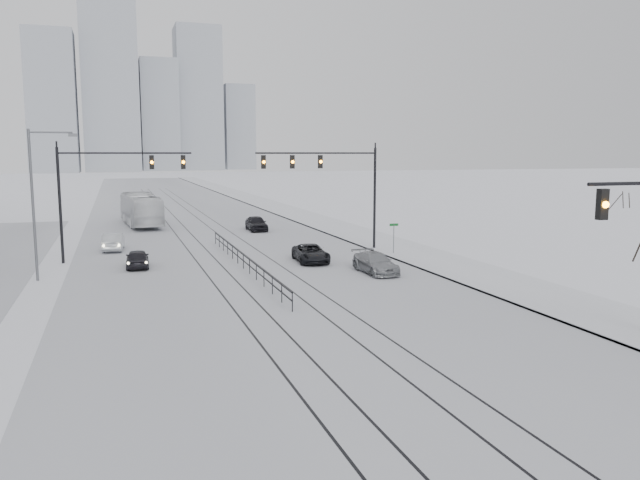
{
  "coord_description": "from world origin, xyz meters",
  "views": [
    {
      "loc": [
        -7.84,
        -10.13,
        7.57
      ],
      "look_at": [
        1.96,
        19.71,
        3.2
      ],
      "focal_mm": 35.0,
      "sensor_mm": 36.0,
      "label": 1
    }
  ],
  "objects": [
    {
      "name": "skyline",
      "position": [
        5.02,
        273.63,
        30.65
      ],
      "size": [
        96.0,
        48.0,
        72.0
      ],
      "color": "#959BA3",
      "rests_on": "ground"
    },
    {
      "name": "median_fence",
      "position": [
        0.0,
        30.0,
        0.53
      ],
      "size": [
        0.06,
        24.0,
        1.0
      ],
      "color": "black",
      "rests_on": "ground"
    },
    {
      "name": "sedan_nb_right",
      "position": [
        7.7,
        25.89,
        0.65
      ],
      "size": [
        1.93,
        4.49,
        1.29
      ],
      "primitive_type": "imported",
      "rotation": [
        0.0,
        0.0,
        0.03
      ],
      "color": "gray",
      "rests_on": "ground"
    },
    {
      "name": "sedan_sb_inner",
      "position": [
        -6.64,
        32.53,
        0.62
      ],
      "size": [
        1.6,
        3.7,
        1.24
      ],
      "primitive_type": "imported",
      "rotation": [
        0.0,
        0.0,
        3.1
      ],
      "color": "black",
      "rests_on": "ground"
    },
    {
      "name": "road",
      "position": [
        0.0,
        60.0,
        0.01
      ],
      "size": [
        22.0,
        260.0,
        0.02
      ],
      "primitive_type": "cube",
      "color": "silver",
      "rests_on": "ground"
    },
    {
      "name": "sidewalk_east",
      "position": [
        13.5,
        60.0,
        0.08
      ],
      "size": [
        5.0,
        260.0,
        0.16
      ],
      "primitive_type": "cube",
      "color": "silver",
      "rests_on": "ground"
    },
    {
      "name": "sedan_nb_far",
      "position": [
        5.24,
        49.85,
        0.73
      ],
      "size": [
        1.79,
        4.31,
        1.46
      ],
      "primitive_type": "imported",
      "rotation": [
        0.0,
        0.0,
        -0.01
      ],
      "color": "black",
      "rests_on": "ground"
    },
    {
      "name": "traffic_mast_ne",
      "position": [
        8.15,
        34.99,
        5.76
      ],
      "size": [
        9.6,
        0.37,
        8.0
      ],
      "color": "black",
      "rests_on": "ground"
    },
    {
      "name": "street_light_west",
      "position": [
        -12.2,
        30.0,
        5.21
      ],
      "size": [
        2.73,
        0.25,
        9.0
      ],
      "color": "#595B60",
      "rests_on": "ground"
    },
    {
      "name": "tram_rails",
      "position": [
        -0.0,
        40.0,
        0.02
      ],
      "size": [
        5.3,
        180.0,
        0.01
      ],
      "color": "black",
      "rests_on": "ground"
    },
    {
      "name": "curb",
      "position": [
        11.05,
        60.0,
        0.06
      ],
      "size": [
        0.1,
        260.0,
        0.12
      ],
      "primitive_type": "cube",
      "color": "gray",
      "rests_on": "ground"
    },
    {
      "name": "street_sign",
      "position": [
        11.8,
        32.0,
        1.61
      ],
      "size": [
        0.7,
        0.06,
        2.4
      ],
      "color": "#595B60",
      "rests_on": "ground"
    },
    {
      "name": "box_truck",
      "position": [
        -5.38,
        57.82,
        1.71
      ],
      "size": [
        4.03,
        12.46,
        3.41
      ],
      "primitive_type": "imported",
      "rotation": [
        0.0,
        0.0,
        3.24
      ],
      "color": "silver",
      "rests_on": "ground"
    },
    {
      "name": "traffic_mast_nw",
      "position": [
        -8.52,
        36.0,
        5.57
      ],
      "size": [
        9.1,
        0.37,
        8.0
      ],
      "color": "black",
      "rests_on": "ground"
    },
    {
      "name": "sedan_nb_front",
      "position": [
        4.99,
        31.0,
        0.62
      ],
      "size": [
        2.4,
        4.59,
        1.23
      ],
      "primitive_type": "imported",
      "rotation": [
        0.0,
        0.0,
        -0.08
      ],
      "color": "black",
      "rests_on": "ground"
    },
    {
      "name": "sedan_sb_outer",
      "position": [
        -8.17,
        40.91,
        0.69
      ],
      "size": [
        1.76,
        4.29,
        1.38
      ],
      "primitive_type": "imported",
      "rotation": [
        0.0,
        0.0,
        3.07
      ],
      "color": "silver",
      "rests_on": "ground"
    }
  ]
}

